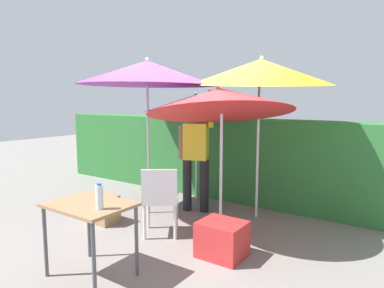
{
  "coord_description": "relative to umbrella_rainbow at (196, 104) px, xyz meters",
  "views": [
    {
      "loc": [
        2.76,
        -3.7,
        1.72
      ],
      "look_at": [
        0.0,
        0.3,
        1.1
      ],
      "focal_mm": 31.75,
      "sensor_mm": 36.0,
      "label": 1
    }
  ],
  "objects": [
    {
      "name": "ground_plane",
      "position": [
        0.51,
        -1.17,
        -1.67
      ],
      "size": [
        24.0,
        24.0,
        0.0
      ],
      "primitive_type": "plane",
      "color": "gray"
    },
    {
      "name": "hedge_row",
      "position": [
        0.51,
        0.47,
        -0.97
      ],
      "size": [
        8.0,
        0.7,
        1.41
      ],
      "primitive_type": "cube",
      "color": "#2D7033",
      "rests_on": "ground_plane"
    },
    {
      "name": "umbrella_rainbow",
      "position": [
        0.0,
        0.0,
        0.0
      ],
      "size": [
        1.78,
        1.79,
        1.87
      ],
      "color": "silver",
      "rests_on": "ground_plane"
    },
    {
      "name": "umbrella_orange",
      "position": [
        -0.15,
        -1.07,
        0.45
      ],
      "size": [
        2.04,
        2.04,
        2.35
      ],
      "color": "silver",
      "rests_on": "ground_plane"
    },
    {
      "name": "umbrella_yellow",
      "position": [
        1.14,
        -1.18,
        0.05
      ],
      "size": [
        1.88,
        1.85,
        2.11
      ],
      "color": "silver",
      "rests_on": "ground_plane"
    },
    {
      "name": "umbrella_navy",
      "position": [
        1.3,
        -0.29,
        0.45
      ],
      "size": [
        2.04,
        2.04,
        2.4
      ],
      "color": "silver",
      "rests_on": "ground_plane"
    },
    {
      "name": "person_vendor",
      "position": [
        0.38,
        -0.58,
        -0.73
      ],
      "size": [
        0.55,
        0.33,
        1.88
      ],
      "color": "black",
      "rests_on": "ground_plane"
    },
    {
      "name": "chair_plastic",
      "position": [
        0.57,
        -1.66,
        -1.16
      ],
      "size": [
        0.61,
        0.61,
        0.89
      ],
      "color": "silver",
      "rests_on": "ground_plane"
    },
    {
      "name": "cooler_box",
      "position": [
        1.51,
        -1.72,
        -1.47
      ],
      "size": [
        0.49,
        0.42,
        0.4
      ],
      "primitive_type": "cube",
      "color": "red",
      "rests_on": "ground_plane"
    },
    {
      "name": "crate_cardboard",
      "position": [
        -0.44,
        -1.75,
        -1.47
      ],
      "size": [
        0.45,
        0.3,
        0.39
      ],
      "primitive_type": "cube",
      "color": "#9E7A4C",
      "rests_on": "ground_plane"
    },
    {
      "name": "folding_table",
      "position": [
        0.66,
        -2.82,
        -1.02
      ],
      "size": [
        0.8,
        0.6,
        0.74
      ],
      "color": "#4C4C51",
      "rests_on": "ground_plane"
    },
    {
      "name": "bottle_water",
      "position": [
        0.88,
        -2.88,
        -0.82
      ],
      "size": [
        0.07,
        0.07,
        0.24
      ],
      "color": "silver",
      "rests_on": "folding_table"
    }
  ]
}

